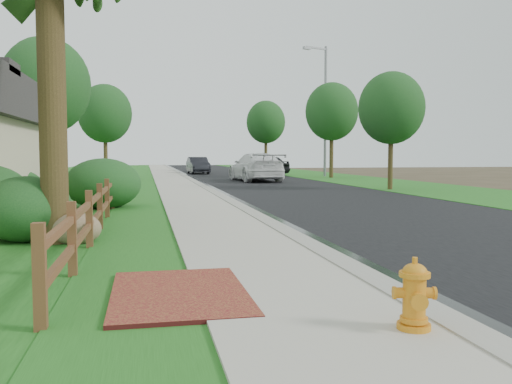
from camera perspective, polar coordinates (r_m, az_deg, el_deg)
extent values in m
plane|color=#37311E|center=(8.12, 7.33, -8.54)|extent=(120.00, 120.00, 0.00)
cube|color=black|center=(43.13, -2.01, 1.67)|extent=(8.00, 90.00, 0.02)
cube|color=gray|center=(42.63, -7.58, 1.68)|extent=(0.40, 90.00, 0.12)
cube|color=black|center=(42.66, -7.11, 1.63)|extent=(0.50, 90.00, 0.00)
cube|color=#AEAA97|center=(42.56, -9.33, 1.65)|extent=(2.20, 90.00, 0.10)
cube|color=#1D5418|center=(42.53, -11.89, 1.58)|extent=(1.60, 90.00, 0.06)
cube|color=#1D5418|center=(42.87, -18.86, 1.46)|extent=(9.00, 90.00, 0.04)
cube|color=#1D5418|center=(44.80, 6.73, 1.75)|extent=(6.00, 90.00, 0.04)
cube|color=maroon|center=(6.73, -8.09, -10.72)|extent=(1.60, 2.40, 0.11)
cube|color=#52351B|center=(5.72, -21.81, -8.50)|extent=(0.12, 0.12, 1.10)
cube|color=#52351B|center=(8.05, -18.78, -4.85)|extent=(0.12, 0.12, 1.10)
cube|color=#52351B|center=(10.41, -17.14, -2.84)|extent=(0.12, 0.12, 1.10)
cube|color=#52351B|center=(12.79, -16.11, -1.58)|extent=(0.12, 0.12, 1.10)
cube|color=#52351B|center=(15.18, -15.40, -0.71)|extent=(0.12, 0.12, 1.10)
cube|color=#52351B|center=(17.57, -14.89, -0.08)|extent=(0.12, 0.12, 1.10)
cube|color=#52351B|center=(19.96, -14.50, 0.40)|extent=(0.12, 0.12, 1.10)
cube|color=#52351B|center=(22.35, -14.19, 0.78)|extent=(0.12, 0.12, 1.10)
cube|color=#52351B|center=(6.90, -20.01, -7.18)|extent=(0.08, 2.35, 0.10)
cube|color=#52351B|center=(6.83, -20.09, -3.89)|extent=(0.08, 2.35, 0.10)
cube|color=#52351B|center=(9.24, -17.84, -4.33)|extent=(0.08, 2.35, 0.10)
cube|color=#52351B|center=(9.20, -17.90, -1.87)|extent=(0.08, 2.35, 0.10)
cube|color=#52351B|center=(11.61, -16.56, -2.64)|extent=(0.08, 2.35, 0.10)
cube|color=#52351B|center=(11.58, -16.60, -0.67)|extent=(0.08, 2.35, 0.10)
cube|color=#52351B|center=(13.99, -15.72, -1.52)|extent=(0.08, 2.35, 0.10)
cube|color=#52351B|center=(13.96, -15.75, 0.12)|extent=(0.08, 2.35, 0.10)
cube|color=#52351B|center=(16.38, -15.12, -0.72)|extent=(0.08, 2.35, 0.10)
cube|color=#52351B|center=(16.35, -15.15, 0.67)|extent=(0.08, 2.35, 0.10)
cube|color=#52351B|center=(18.77, -14.68, -0.13)|extent=(0.08, 2.35, 0.10)
cube|color=#52351B|center=(18.74, -14.70, 1.09)|extent=(0.08, 2.35, 0.10)
cube|color=#52351B|center=(21.16, -14.33, 0.33)|extent=(0.08, 2.35, 0.10)
cube|color=#52351B|center=(21.14, -14.35, 1.41)|extent=(0.08, 2.35, 0.10)
cylinder|color=#342915|center=(11.17, -20.65, 8.83)|extent=(0.52, 0.52, 5.50)
cylinder|color=#C58017|center=(5.51, 16.26, -13.38)|extent=(0.32, 0.32, 0.06)
cylinder|color=#C58017|center=(5.44, 16.31, -10.83)|extent=(0.22, 0.22, 0.49)
cylinder|color=#C58017|center=(5.49, 16.27, -12.73)|extent=(0.26, 0.26, 0.05)
cylinder|color=#C58017|center=(5.38, 16.36, -8.32)|extent=(0.29, 0.29, 0.05)
ellipsoid|color=#C58017|center=(5.38, 16.37, -8.12)|extent=(0.23, 0.23, 0.18)
cylinder|color=#C58017|center=(5.36, 16.39, -6.94)|extent=(0.05, 0.05, 0.07)
cylinder|color=#C58017|center=(5.30, 16.69, -10.92)|extent=(0.16, 0.14, 0.14)
cylinder|color=#C58017|center=(5.39, 14.65, -10.23)|extent=(0.15, 0.14, 0.11)
cylinder|color=#C58017|center=(5.46, 17.98, -10.09)|extent=(0.15, 0.14, 0.11)
imported|color=silver|center=(35.20, -0.03, 2.64)|extent=(2.93, 6.36, 1.80)
imported|color=black|center=(45.15, 0.92, 2.85)|extent=(3.79, 5.27, 1.67)
imported|color=black|center=(48.53, -6.13, 2.81)|extent=(1.83, 4.61, 1.49)
cylinder|color=gray|center=(42.97, 7.30, 8.35)|extent=(0.20, 0.20, 10.08)
cube|color=gray|center=(43.02, 6.44, 14.82)|extent=(1.91, 0.90, 0.13)
cube|color=gray|center=(42.36, 5.37, 14.85)|extent=(0.66, 0.46, 0.20)
ellipsoid|color=brown|center=(11.04, -18.38, -3.71)|extent=(1.04, 0.84, 0.63)
ellipsoid|color=#163F1A|center=(11.69, -23.01, -1.69)|extent=(2.30, 2.30, 1.33)
ellipsoid|color=#163F1A|center=(18.00, -24.15, 0.16)|extent=(2.35, 2.35, 1.33)
ellipsoid|color=#163F1A|center=(17.98, -15.79, 0.84)|extent=(2.56, 2.56, 1.63)
cylinder|color=#342915|center=(26.97, -21.10, 4.57)|extent=(0.30, 0.30, 4.31)
ellipsoid|color=#163F1A|center=(27.15, -21.25, 10.42)|extent=(4.03, 4.03, 4.43)
cylinder|color=#342915|center=(27.31, 13.98, 3.87)|extent=(0.24, 0.24, 3.50)
ellipsoid|color=#163F1A|center=(27.41, 14.06, 8.58)|extent=(3.20, 3.20, 3.52)
cylinder|color=#342915|center=(39.37, -15.55, 4.22)|extent=(0.28, 0.28, 4.02)
ellipsoid|color=#163F1A|center=(39.47, -15.62, 7.97)|extent=(3.71, 3.71, 4.08)
cylinder|color=#342915|center=(40.27, 7.94, 4.49)|extent=(0.29, 0.29, 4.27)
ellipsoid|color=#163F1A|center=(40.39, 7.98, 8.39)|extent=(3.86, 3.86, 4.25)
cylinder|color=#342915|center=(52.94, 1.04, 4.41)|extent=(0.29, 0.29, 4.27)
ellipsoid|color=#163F1A|center=(53.03, 1.04, 7.38)|extent=(3.77, 3.77, 4.15)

